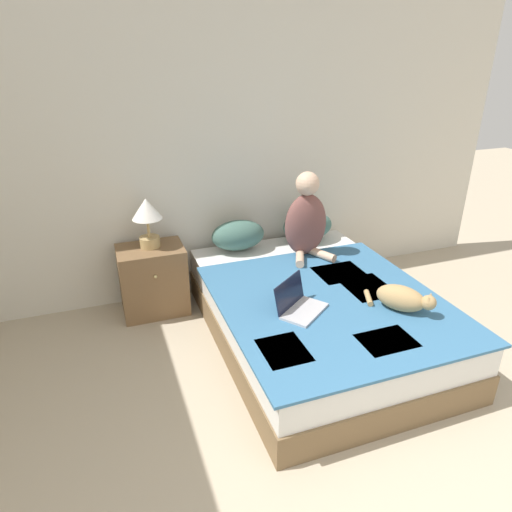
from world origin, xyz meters
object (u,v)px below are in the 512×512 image
(person_sitting, at_px, (306,220))
(nightstand, at_px, (153,280))
(cat_tabby, at_px, (403,298))
(table_lamp, at_px, (147,215))
(bed, at_px, (316,314))
(laptop_open, at_px, (299,305))
(pillow_far, at_px, (308,226))
(pillow_near, at_px, (238,235))

(person_sitting, distance_m, nightstand, 1.41)
(cat_tabby, xyz_separation_m, table_lamp, (-1.51, 1.38, 0.32))
(bed, xyz_separation_m, laptop_open, (-0.27, -0.25, 0.28))
(bed, distance_m, laptop_open, 0.47)
(pillow_far, bearing_deg, pillow_near, 180.00)
(pillow_near, height_order, laptop_open, pillow_near)
(bed, distance_m, pillow_near, 1.03)
(bed, xyz_separation_m, person_sitting, (0.17, 0.59, 0.55))
(laptop_open, xyz_separation_m, table_lamp, (-0.84, 1.15, 0.37))
(person_sitting, height_order, cat_tabby, person_sitting)
(cat_tabby, relative_size, nightstand, 0.79)
(nightstand, bearing_deg, pillow_near, 2.14)
(person_sitting, bearing_deg, cat_tabby, -78.12)
(table_lamp, bearing_deg, person_sitting, -13.44)
(pillow_far, distance_m, table_lamp, 1.49)
(nightstand, bearing_deg, table_lamp, 71.97)
(person_sitting, distance_m, laptop_open, 0.99)
(person_sitting, xyz_separation_m, cat_tabby, (0.23, -1.08, -0.22))
(pillow_far, xyz_separation_m, table_lamp, (-1.46, -0.00, 0.28))
(nightstand, bearing_deg, person_sitting, -12.19)
(table_lamp, bearing_deg, pillow_far, 0.06)
(person_sitting, xyz_separation_m, table_lamp, (-1.29, 0.31, 0.10))
(pillow_near, distance_m, person_sitting, 0.63)
(person_sitting, distance_m, table_lamp, 1.33)
(pillow_near, bearing_deg, nightstand, -177.86)
(table_lamp, bearing_deg, bed, -38.90)
(pillow_far, distance_m, laptop_open, 1.31)
(laptop_open, distance_m, nightstand, 1.43)
(nightstand, distance_m, table_lamp, 0.58)
(pillow_far, bearing_deg, cat_tabby, -87.74)
(nightstand, xyz_separation_m, table_lamp, (0.01, 0.03, 0.58))
(table_lamp, bearing_deg, laptop_open, -53.90)
(person_sitting, bearing_deg, pillow_near, 148.97)
(laptop_open, bearing_deg, cat_tabby, -55.87)
(cat_tabby, distance_m, nightstand, 2.05)
(bed, xyz_separation_m, table_lamp, (-1.12, 0.90, 0.65))
(pillow_far, height_order, table_lamp, table_lamp)
(table_lamp, bearing_deg, cat_tabby, -42.45)
(laptop_open, xyz_separation_m, nightstand, (-0.85, 1.13, -0.21))
(bed, xyz_separation_m, pillow_near, (-0.34, 0.90, 0.37))
(pillow_far, relative_size, cat_tabby, 1.03)
(pillow_near, relative_size, table_lamp, 1.15)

